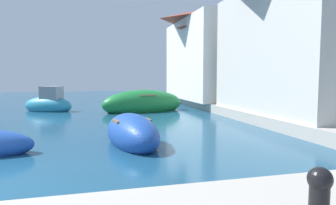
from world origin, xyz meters
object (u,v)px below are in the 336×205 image
at_px(moored_boat_8, 132,133).
at_px(waterfront_building_far, 224,51).
at_px(moored_boat_3, 143,104).
at_px(waterfront_building_main, 307,39).
at_px(moored_boat_6, 49,104).
at_px(waterfront_building_annex, 227,57).
at_px(mooring_bollard, 319,190).

height_order(moored_boat_8, waterfront_building_far, waterfront_building_far).
bearing_deg(moored_boat_8, waterfront_building_far, -44.28).
distance_m(moored_boat_3, waterfront_building_main, 10.01).
distance_m(moored_boat_6, waterfront_building_main, 15.49).
bearing_deg(moored_boat_8, moored_boat_6, 11.11).
distance_m(moored_boat_8, waterfront_building_annex, 14.97).
bearing_deg(waterfront_building_far, moored_boat_8, -126.11).
bearing_deg(mooring_bollard, moored_boat_6, 106.05).
relative_size(moored_boat_8, waterfront_building_far, 0.39).
xyz_separation_m(waterfront_building_annex, mooring_bollard, (-7.60, -18.48, -2.78)).
distance_m(moored_boat_3, mooring_bollard, 16.10).
bearing_deg(mooring_bollard, waterfront_building_far, 68.32).
distance_m(moored_boat_6, mooring_bollard, 18.55).
height_order(moored_boat_6, moored_boat_8, moored_boat_6).
bearing_deg(waterfront_building_annex, moored_boat_6, -177.04).
height_order(moored_boat_8, waterfront_building_annex, waterfront_building_annex).
bearing_deg(waterfront_building_annex, mooring_bollard, -112.35).
height_order(waterfront_building_far, mooring_bollard, waterfront_building_far).
bearing_deg(mooring_bollard, waterfront_building_annex, 67.65).
relative_size(waterfront_building_main, waterfront_building_annex, 1.13).
bearing_deg(moored_boat_6, mooring_bollard, 134.35).
distance_m(moored_boat_3, moored_boat_8, 9.40).
bearing_deg(waterfront_building_annex, waterfront_building_main, -90.00).
bearing_deg(waterfront_building_far, mooring_bollard, -111.68).
bearing_deg(waterfront_building_annex, waterfront_building_far, 90.00).
height_order(waterfront_building_annex, waterfront_building_far, waterfront_building_far).
xyz_separation_m(moored_boat_6, waterfront_building_annex, (12.73, 0.66, 3.19)).
height_order(moored_boat_3, waterfront_building_far, waterfront_building_far).
bearing_deg(waterfront_building_far, moored_boat_3, -156.28).
relative_size(moored_boat_6, moored_boat_8, 0.96).
bearing_deg(waterfront_building_main, waterfront_building_annex, 90.00).
bearing_deg(waterfront_building_main, moored_boat_8, -162.24).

